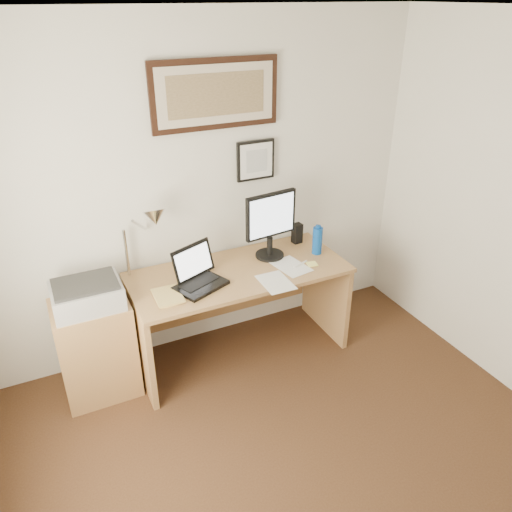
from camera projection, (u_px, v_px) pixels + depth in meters
ceiling at (406, 15)px, 1.49m from camera, size 4.00×4.00×0.00m
wall_back at (199, 194)px, 3.66m from camera, size 3.50×0.02×2.50m
side_cabinet at (97, 348)px, 3.47m from camera, size 0.50×0.40×0.73m
water_bottle at (317, 241)px, 3.86m from camera, size 0.08×0.08×0.22m
bottle_cap at (318, 227)px, 3.80m from camera, size 0.04×0.04×0.02m
speaker at (297, 233)px, 4.04m from camera, size 0.08×0.07×0.16m
paper_sheet_a at (276, 282)px, 3.51m from camera, size 0.21×0.29×0.00m
paper_sheet_b at (291, 266)px, 3.71m from camera, size 0.25×0.32×0.00m
sticky_pad at (312, 264)px, 3.74m from camera, size 0.09×0.09×0.01m
marker_pen at (300, 264)px, 3.73m from camera, size 0.14×0.06×0.02m
book at (155, 299)px, 3.30m from camera, size 0.19×0.25×0.02m
desk at (235, 292)px, 3.84m from camera, size 1.60×0.70×0.75m
laptop at (198, 277)px, 3.47m from camera, size 0.41×0.41×0.26m
lcd_monitor at (271, 222)px, 3.72m from camera, size 0.42×0.22×0.52m
printer at (87, 295)px, 3.24m from camera, size 0.44×0.34×0.18m
desk_lamp at (152, 221)px, 3.39m from camera, size 0.29×0.27×0.53m
picture_large at (216, 94)px, 3.37m from camera, size 0.92×0.04×0.47m
picture_small at (256, 160)px, 3.72m from camera, size 0.30×0.03×0.30m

